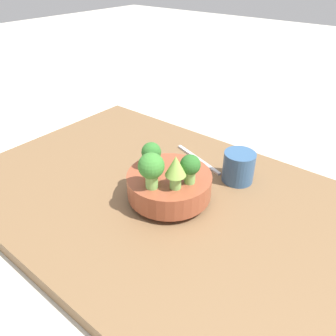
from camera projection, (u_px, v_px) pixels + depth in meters
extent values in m
plane|color=beige|center=(169.00, 210.00, 0.83)|extent=(6.00, 6.00, 0.00)
cube|color=brown|center=(169.00, 204.00, 0.82)|extent=(1.08, 0.68, 0.04)
cylinder|color=brown|center=(168.00, 196.00, 0.81)|extent=(0.09, 0.09, 0.01)
cylinder|color=brown|center=(168.00, 185.00, 0.79)|extent=(0.20, 0.20, 0.06)
cylinder|color=#7AB256|center=(153.00, 181.00, 0.72)|extent=(0.03, 0.03, 0.04)
sphere|color=#387A2D|center=(153.00, 167.00, 0.70)|extent=(0.06, 0.06, 0.06)
cylinder|color=#7AB256|center=(150.00, 163.00, 0.79)|extent=(0.03, 0.03, 0.03)
sphere|color=#2D6B28|center=(150.00, 153.00, 0.78)|extent=(0.05, 0.05, 0.05)
cylinder|color=#7AB256|center=(190.00, 177.00, 0.74)|extent=(0.03, 0.03, 0.03)
sphere|color=#286023|center=(190.00, 165.00, 0.72)|extent=(0.05, 0.05, 0.05)
cylinder|color=#7AB256|center=(175.00, 181.00, 0.72)|extent=(0.03, 0.03, 0.03)
cone|color=#84AD47|center=(176.00, 166.00, 0.70)|extent=(0.05, 0.05, 0.05)
cylinder|color=#33567F|center=(239.00, 167.00, 0.86)|extent=(0.08, 0.08, 0.08)
cube|color=silver|center=(198.00, 159.00, 0.96)|extent=(0.18, 0.07, 0.01)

